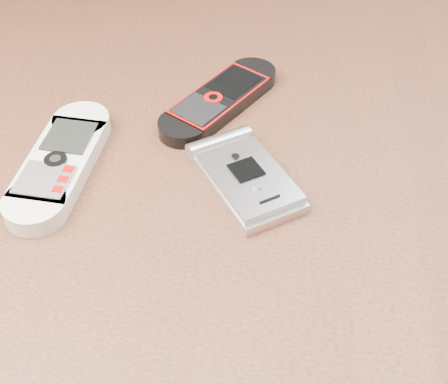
% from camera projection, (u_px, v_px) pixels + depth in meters
% --- Properties ---
extents(table, '(1.20, 0.80, 0.75)m').
position_uv_depth(table, '(219.00, 278.00, 0.60)').
color(table, black).
rests_on(table, ground).
extents(nokia_white, '(0.07, 0.17, 0.02)m').
position_uv_depth(nokia_white, '(60.00, 162.00, 0.54)').
color(nokia_white, silver).
rests_on(nokia_white, table).
extents(nokia_black_red, '(0.12, 0.16, 0.02)m').
position_uv_depth(nokia_black_red, '(219.00, 99.00, 0.61)').
color(nokia_black_red, black).
rests_on(nokia_black_red, table).
extents(motorola_razr, '(0.11, 0.13, 0.02)m').
position_uv_depth(motorola_razr, '(248.00, 179.00, 0.53)').
color(motorola_razr, silver).
rests_on(motorola_razr, table).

